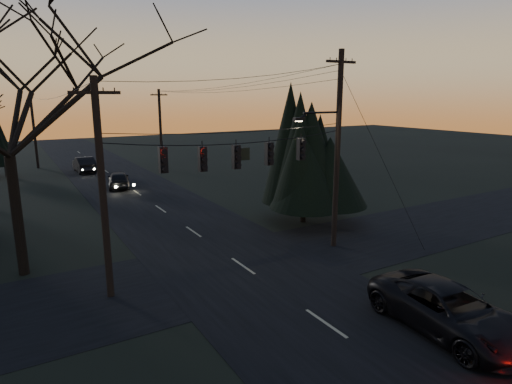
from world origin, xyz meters
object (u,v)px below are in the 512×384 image
utility_pole_far_l (38,168)px  sedan_oncoming_a (119,180)px  utility_pole_right (333,246)px  utility_pole_left (111,296)px  suv_near (449,310)px  bare_tree_left (3,105)px  evergreen_right (305,153)px  utility_pole_far_r (163,170)px  sedan_oncoming_b (84,164)px

utility_pole_far_l → sedan_oncoming_a: 16.12m
utility_pole_right → sedan_oncoming_a: 21.71m
utility_pole_left → sedan_oncoming_a: (5.20, 20.76, 0.72)m
utility_pole_far_l → suv_near: bearing=-78.3°
bare_tree_left → evergreen_right: size_ratio=1.51×
utility_pole_far_r → sedan_oncoming_b: bearing=159.9°
utility_pole_left → evergreen_right: 14.25m
utility_pole_left → utility_pole_far_r: same height
utility_pole_far_r → sedan_oncoming_a: utility_pole_far_r is taller
utility_pole_right → bare_tree_left: size_ratio=0.89×
bare_tree_left → sedan_oncoming_b: size_ratio=2.35×
utility_pole_left → utility_pole_far_l: bearing=90.0°
utility_pole_left → evergreen_right: size_ratio=1.13×
sedan_oncoming_b → utility_pole_left: bearing=81.4°
utility_pole_right → evergreen_right: evergreen_right is taller
utility_pole_far_r → sedan_oncoming_b: utility_pole_far_r is taller
sedan_oncoming_a → utility_pole_far_r: bearing=-119.5°
bare_tree_left → sedan_oncoming_a: (8.05, 16.55, -6.69)m
bare_tree_left → sedan_oncoming_a: size_ratio=2.67×
utility_pole_left → suv_near: 12.54m
utility_pole_far_r → bare_tree_left: size_ratio=0.75×
utility_pole_left → suv_near: size_ratio=1.50×
utility_pole_right → sedan_oncoming_a: bearing=106.9°
utility_pole_far_l → suv_near: utility_pole_far_l is taller
utility_pole_far_r → sedan_oncoming_b: (-7.49, 2.74, 0.79)m
bare_tree_left → sedan_oncoming_a: bare_tree_left is taller
suv_near → sedan_oncoming_b: 39.57m
bare_tree_left → sedan_oncoming_a: bearing=64.1°
sedan_oncoming_a → utility_pole_far_l: bearing=-59.6°
utility_pole_far_l → bare_tree_left: bearing=-95.1°
sedan_oncoming_a → sedan_oncoming_b: (-1.19, 9.98, 0.07)m
utility_pole_far_r → utility_pole_left: bearing=-112.3°
sedan_oncoming_b → evergreen_right: bearing=107.4°
utility_pole_right → utility_pole_far_l: 37.79m
utility_pole_left → sedan_oncoming_b: 31.01m
utility_pole_left → suv_near: bearing=-42.7°
bare_tree_left → evergreen_right: bare_tree_left is taller
utility_pole_right → sedan_oncoming_a: size_ratio=2.37×
sedan_oncoming_b → utility_pole_far_l: bearing=-53.9°
utility_pole_far_l → utility_pole_right: bearing=-72.3°
sedan_oncoming_a → suv_near: bearing=109.4°
utility_pole_far_r → bare_tree_left: bare_tree_left is taller
utility_pole_right → suv_near: (-2.30, -8.48, 0.79)m
utility_pole_left → utility_pole_far_r: bearing=67.7°
utility_pole_far_l → sedan_oncoming_b: 6.66m
utility_pole_far_l → suv_near: 45.43m
utility_pole_far_l → sedan_oncoming_a: bearing=-71.2°
utility_pole_left → bare_tree_left: bare_tree_left is taller
utility_pole_right → utility_pole_far_r: size_ratio=1.18×
utility_pole_left → sedan_oncoming_b: utility_pole_left is taller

